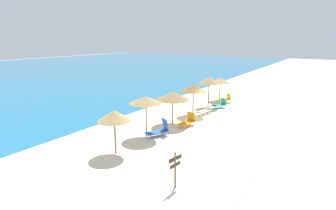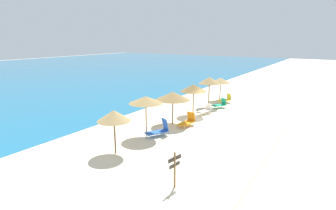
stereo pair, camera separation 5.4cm
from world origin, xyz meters
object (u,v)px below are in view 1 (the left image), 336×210
beach_umbrella_0 (114,116)px  lounge_chair_4 (188,121)px  beach_umbrella_5 (220,80)px  lounge_chair_0 (220,104)px  lounge_chair_1 (205,110)px  lounge_chair_3 (225,99)px  lounge_chair_2 (159,130)px  beach_umbrella_2 (173,96)px  beach_umbrella_4 (209,80)px  beach_umbrella_3 (193,88)px  wooden_signpost (175,166)px  beach_umbrella_1 (146,100)px

beach_umbrella_0 → lounge_chair_4: size_ratio=1.66×
beach_umbrella_5 → beach_umbrella_0: bearing=-179.1°
beach_umbrella_5 → lounge_chair_0: size_ratio=1.64×
lounge_chair_1 → lounge_chair_3: (5.14, 0.11, 0.02)m
beach_umbrella_0 → lounge_chair_2: beach_umbrella_0 is taller
beach_umbrella_2 → beach_umbrella_4: size_ratio=0.90×
beach_umbrella_3 → lounge_chair_1: (0.80, -0.77, -2.03)m
lounge_chair_2 → lounge_chair_4: 3.05m
beach_umbrella_3 → lounge_chair_1: size_ratio=1.65×
lounge_chair_4 → wooden_signpost: (-8.13, -3.79, 0.63)m
beach_umbrella_1 → beach_umbrella_3: size_ratio=1.03×
lounge_chair_3 → beach_umbrella_5: bearing=-4.9°
beach_umbrella_3 → wooden_signpost: beach_umbrella_3 is taller
lounge_chair_3 → wooden_signpost: wooden_signpost is taller
beach_umbrella_0 → beach_umbrella_5: size_ratio=1.05×
beach_umbrella_1 → lounge_chair_2: size_ratio=1.64×
beach_umbrella_3 → lounge_chair_4: (-2.98, -1.10, -2.01)m
wooden_signpost → beach_umbrella_0: bearing=84.4°
lounge_chair_1 → lounge_chair_4: (-3.78, -0.33, 0.02)m
wooden_signpost → beach_umbrella_1: bearing=57.7°
lounge_chair_2 → lounge_chair_3: bearing=-63.1°
beach_umbrella_2 → lounge_chair_4: 2.23m
beach_umbrella_4 → lounge_chair_4: (-6.40, -1.17, -2.22)m
beach_umbrella_2 → beach_umbrella_3: beach_umbrella_3 is taller
beach_umbrella_2 → lounge_chair_2: 3.36m
beach_umbrella_5 → lounge_chair_1: (-5.87, -1.00, -1.81)m
beach_umbrella_1 → lounge_chair_4: bearing=-19.9°
beach_umbrella_2 → wooden_signpost: beach_umbrella_2 is taller
beach_umbrella_1 → beach_umbrella_2: size_ratio=1.05×
beach_umbrella_5 → lounge_chair_4: (-9.65, -1.33, -1.80)m
beach_umbrella_2 → lounge_chair_1: 4.52m
lounge_chair_1 → beach_umbrella_1: bearing=94.0°
lounge_chair_0 → wooden_signpost: (-14.70, -3.85, 0.64)m
beach_umbrella_3 → wooden_signpost: bearing=-156.3°
beach_umbrella_4 → lounge_chair_4: beach_umbrella_4 is taller
beach_umbrella_3 → lounge_chair_3: beach_umbrella_3 is taller
beach_umbrella_0 → lounge_chair_0: beach_umbrella_0 is taller
beach_umbrella_5 → lounge_chair_1: beach_umbrella_5 is taller
beach_umbrella_2 → lounge_chair_0: bearing=-9.5°
beach_umbrella_0 → beach_umbrella_5: beach_umbrella_0 is taller
beach_umbrella_4 → lounge_chair_2: (-9.40, -0.59, -2.16)m
beach_umbrella_1 → lounge_chair_1: beach_umbrella_1 is taller
beach_umbrella_2 → lounge_chair_1: size_ratio=1.61×
beach_umbrella_0 → lounge_chair_4: beach_umbrella_0 is taller
lounge_chair_1 → lounge_chair_3: size_ratio=1.10×
lounge_chair_4 → beach_umbrella_5: bearing=-76.6°
beach_umbrella_3 → wooden_signpost: size_ratio=1.60×
beach_umbrella_1 → beach_umbrella_4: (9.93, -0.11, 0.06)m
beach_umbrella_3 → lounge_chair_0: beach_umbrella_3 is taller
beach_umbrella_1 → lounge_chair_4: beach_umbrella_1 is taller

